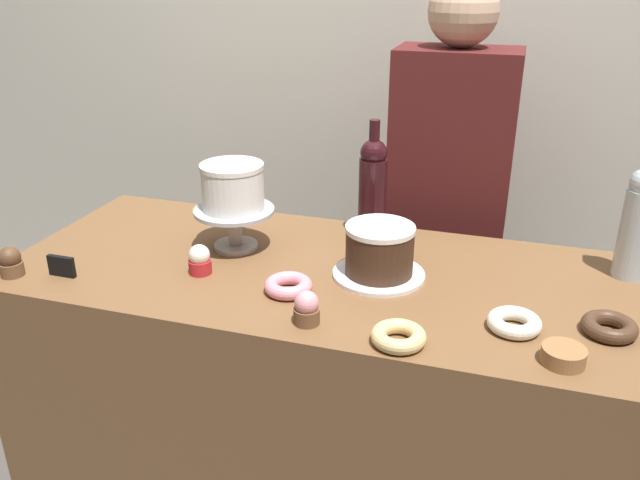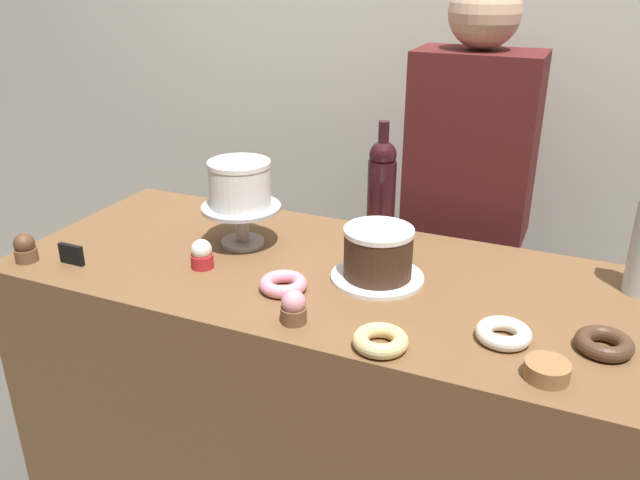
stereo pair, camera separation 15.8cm
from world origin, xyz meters
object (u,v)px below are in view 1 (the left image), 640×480
Objects in this scene: wine_bottle_clear at (638,221)px; cookie_stack at (563,356)px; wine_bottle_dark_red at (373,186)px; cupcake_vanilla at (200,260)px; donut_chocolate at (609,327)px; barista_figure at (445,229)px; donut_sugar at (514,323)px; donut_glazed at (398,336)px; donut_pink at (288,286)px; white_layer_cake at (233,187)px; cupcake_chocolate at (11,262)px; cake_stand_pedestal at (235,221)px; chocolate_round_cake at (380,250)px; cupcake_strawberry at (307,308)px; price_sign_chalkboard at (62,266)px.

wine_bottle_clear is 0.48m from cookie_stack.
wine_bottle_dark_red reaches higher than cookie_stack.
donut_chocolate is at bearing -0.11° from cupcake_vanilla.
donut_sugar is at bearing -72.52° from barista_figure.
donut_glazed is 0.32m from donut_pink.
white_layer_cake is 2.19× the size of cupcake_chocolate.
chocolate_round_cake reaches higher than cake_stand_pedestal.
cupcake_chocolate is 0.88× the size of cookie_stack.
cake_stand_pedestal is at bearing 134.20° from cupcake_strawberry.
barista_figure is (0.17, 0.33, -0.23)m from wine_bottle_dark_red.
wine_bottle_dark_red reaches higher than cupcake_strawberry.
cupcake_chocolate is (-0.43, -0.15, 0.00)m from cupcake_vanilla.
wine_bottle_dark_red is 0.81m from price_sign_chalkboard.
wine_bottle_clear reaches higher than donut_sugar.
chocolate_round_cake is 0.89m from cupcake_chocolate.
white_layer_cake is 0.38m from wine_bottle_dark_red.
donut_pink is 0.61m from cookie_stack.
cupcake_vanilla is at bearing 19.05° from cupcake_chocolate.
white_layer_cake is 0.76m from barista_figure.
donut_chocolate is 1.60× the size of price_sign_chalkboard.
price_sign_chalkboard reaches higher than donut_chocolate.
price_sign_chalkboard is at bearing -144.57° from wine_bottle_dark_red.
cupcake_strawberry is (0.30, -0.31, -0.04)m from cake_stand_pedestal.
wine_bottle_dark_red is 1.00× the size of wine_bottle_clear.
donut_glazed is at bearing -175.23° from cookie_stack.
cake_stand_pedestal is 1.88× the size of donut_pink.
donut_glazed is at bearing -71.01° from wine_bottle_dark_red.
cupcake_strawberry is at bearing -45.80° from cake_stand_pedestal.
price_sign_chalkboard is (-1.24, -0.11, 0.01)m from donut_chocolate.
barista_figure is at bearing 77.02° from cupcake_strawberry.
price_sign_chalkboard is at bearing 15.67° from cupcake_chocolate.
white_layer_cake is 0.98× the size of chocolate_round_cake.
wine_bottle_dark_red is 0.93m from cupcake_chocolate.
wine_bottle_dark_red is 2.91× the size of donut_sugar.
wine_bottle_clear is at bearing 17.28° from cupcake_chocolate.
cake_stand_pedestal is 0.60m from donut_glazed.
wine_bottle_dark_red is at bearing 107.54° from chocolate_round_cake.
donut_glazed is 0.85m from barista_figure.
cake_stand_pedestal is at bearing 169.66° from donut_chocolate.
white_layer_cake reaches higher than price_sign_chalkboard.
cupcake_chocolate is (-0.75, -0.00, 0.00)m from cupcake_strawberry.
cake_stand_pedestal is 1.27× the size of chocolate_round_cake.
donut_sugar is 0.14m from cookie_stack.
cupcake_vanilla is at bearing -97.30° from white_layer_cake.
chocolate_round_cake is 0.49m from cookie_stack.
donut_pink is (-0.76, -0.32, -0.13)m from wine_bottle_clear.
cupcake_vanilla is at bearing -97.30° from cake_stand_pedestal.
donut_glazed is 0.31m from cookie_stack.
chocolate_round_cake is at bearing -162.51° from wine_bottle_clear.
donut_sugar is at bearing -16.02° from white_layer_cake.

